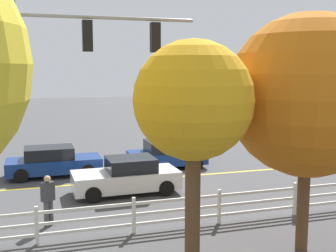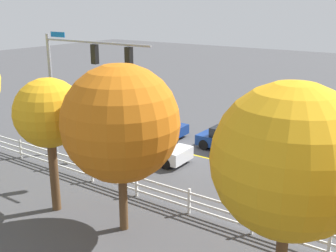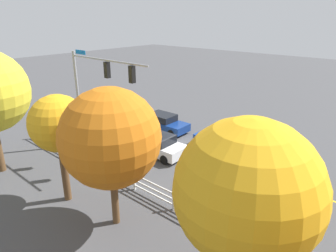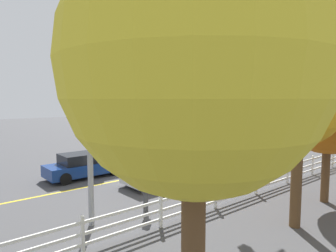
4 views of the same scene
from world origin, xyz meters
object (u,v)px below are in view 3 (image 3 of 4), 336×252
pedestrian (96,142)px  tree_3 (110,138)px  car_2 (163,122)px  car_3 (221,139)px  tree_1 (58,124)px  tree_4 (247,191)px  car_0 (157,145)px

pedestrian → tree_3: (-6.84, 3.96, 3.45)m
car_2 → car_3: bearing=0.1°
car_2 → tree_1: 12.07m
tree_4 → pedestrian: bearing=-15.5°
car_0 → tree_1: 8.13m
car_2 → car_3: size_ratio=1.12×
car_0 → tree_1: bearing=90.1°
tree_1 → tree_3: 3.52m
car_2 → pedestrian: 6.72m
car_0 → car_3: 4.88m
car_3 → tree_1: size_ratio=0.68×
car_0 → tree_4: bearing=145.6°
tree_1 → tree_4: bearing=-175.4°
car_0 → tree_1: tree_1 is taller
car_3 → car_0: bearing=-125.7°
tree_3 → tree_4: (-6.29, -0.33, -0.16)m
tree_4 → car_2: bearing=-39.0°
car_3 → tree_1: bearing=-103.2°
car_0 → tree_4: tree_4 is taller
pedestrian → tree_4: tree_4 is taller
car_0 → car_3: (-2.87, -3.94, -0.03)m
car_2 → tree_3: 13.02m
car_2 → pedestrian: size_ratio=2.63×
car_2 → tree_1: bearing=-75.9°
tree_1 → tree_3: size_ratio=0.88×
pedestrian → tree_3: tree_3 is taller
car_2 → tree_4: bearing=-40.0°
car_0 → tree_3: bearing=116.9°
car_3 → tree_4: (-7.08, 10.45, 3.54)m
tree_1 → tree_4: size_ratio=0.88×
tree_1 → car_3: bearing=-103.5°
car_0 → pedestrian: (3.19, 2.87, 0.22)m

